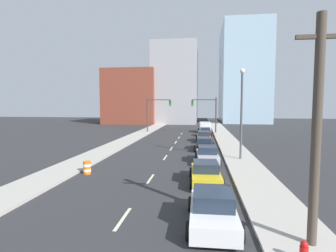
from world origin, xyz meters
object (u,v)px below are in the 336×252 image
sedan_silver (207,155)px  sedan_white (213,209)px  traffic_signal_left (154,110)px  street_lamp (242,108)px  utility_pole_right_near (316,131)px  sedan_black (205,144)px  sedan_yellow (206,173)px  sedan_orange (204,137)px  traffic_signal_right (209,110)px  box_truck_teal (205,127)px  sedan_maroon (205,132)px  traffic_barrel (87,168)px

sedan_silver → sedan_white: bearing=-93.2°
traffic_signal_left → sedan_silver: (9.23, -24.43, -3.52)m
street_lamp → sedan_white: (-3.10, -13.55, -4.16)m
utility_pole_right_near → sedan_black: bearing=99.8°
sedan_yellow → traffic_signal_left: bearing=103.7°
sedan_silver → street_lamp: bearing=19.4°
sedan_white → sedan_black: bearing=89.6°
sedan_yellow → sedan_white: bearing=-90.7°
utility_pole_right_near → sedan_orange: utility_pole_right_near is taller
traffic_signal_left → traffic_signal_right: size_ratio=1.00×
sedan_white → box_truck_teal: bearing=89.0°
sedan_yellow → sedan_orange: (0.05, 19.66, 0.03)m
traffic_signal_left → box_truck_teal: size_ratio=1.14×
utility_pole_right_near → sedan_white: utility_pole_right_near is taller
sedan_maroon → sedan_orange: bearing=-92.7°
traffic_signal_right → sedan_yellow: bearing=-91.9°
traffic_signal_left → sedan_black: (9.07, -17.73, -3.54)m
traffic_barrel → sedan_white: 11.41m
sedan_maroon → sedan_silver: bearing=-90.4°
traffic_barrel → street_lamp: 14.23m
traffic_signal_right → sedan_silver: 24.70m
traffic_barrel → sedan_yellow: (8.65, -1.12, 0.17)m
sedan_yellow → box_truck_teal: 32.08m
traffic_signal_left → sedan_white: bearing=-75.9°
traffic_signal_right → sedan_yellow: 30.87m
sedan_white → sedan_yellow: sedan_white is taller
traffic_signal_left → sedan_orange: bearing=-50.6°
utility_pole_right_near → sedan_black: 21.00m
traffic_signal_left → utility_pole_right_near: 40.15m
sedan_white → sedan_black: size_ratio=0.92×
traffic_barrel → sedan_orange: size_ratio=0.20×
street_lamp → box_truck_teal: street_lamp is taller
traffic_signal_left → traffic_signal_right: bearing=0.0°
sedan_white → box_truck_teal: 38.15m
traffic_barrel → sedan_maroon: sedan_maroon is taller
sedan_white → sedan_orange: sedan_white is taller
traffic_barrel → sedan_black: sedan_black is taller
traffic_signal_left → sedan_yellow: traffic_signal_left is taller
traffic_signal_left → box_truck_teal: (9.35, 1.43, -3.26)m
sedan_silver → sedan_black: (-0.16, 6.70, -0.02)m
utility_pole_right_near → box_truck_teal: 39.83m
utility_pole_right_near → sedan_white: 5.09m
utility_pole_right_near → street_lamp: bearing=91.2°
traffic_barrel → sedan_silver: 10.25m
traffic_signal_right → box_truck_teal: size_ratio=1.14×
sedan_silver → sedan_maroon: bearing=86.7°
traffic_signal_left → sedan_orange: traffic_signal_left is taller
utility_pole_right_near → street_lamp: street_lamp is taller
traffic_signal_left → sedan_maroon: 10.91m
traffic_signal_right → sedan_white: 36.89m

